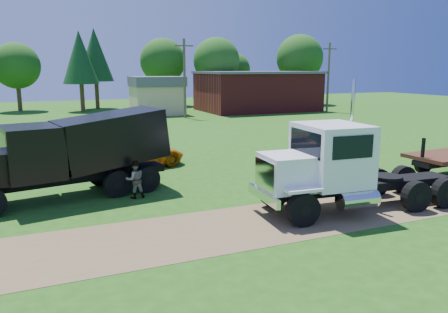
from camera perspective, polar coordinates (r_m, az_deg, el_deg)
name	(u,v)px	position (r m, az deg, el deg)	size (l,w,h in m)	color
ground	(317,214)	(17.73, 12.06, -7.40)	(140.00, 140.00, 0.00)	#214E11
dirt_track	(317,214)	(17.73, 12.07, -7.38)	(120.00, 4.20, 0.01)	brown
white_semi_tractor	(333,168)	(17.84, 14.07, -1.41)	(8.77, 3.42, 5.23)	black
black_dump_truck	(76,150)	(20.41, -18.72, 0.81)	(9.00, 4.20, 3.81)	black
orange_pickup	(138,155)	(25.69, -11.22, 0.24)	(2.54, 5.51, 1.53)	#D5680A
spectator_b	(135,179)	(19.65, -11.56, -2.95)	(0.82, 0.64, 1.69)	#999999
brick_building	(257,91)	(60.50, 4.35, 8.54)	(15.40, 10.40, 5.30)	maroon
tan_shed	(157,95)	(55.49, -8.73, 7.94)	(6.20, 5.40, 4.70)	tan
utility_poles	(185,77)	(51.16, -5.18, 10.31)	(42.20, 0.28, 9.00)	#443B26
tree_row	(122,60)	(64.30, -13.15, 12.19)	(58.26, 12.71, 11.24)	#3B2E18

